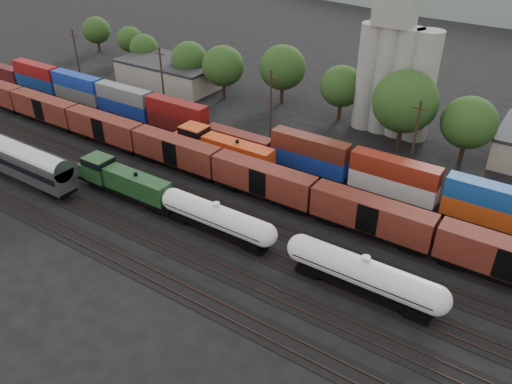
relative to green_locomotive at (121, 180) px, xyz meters
The scene contains 13 objects.
ground 19.83m from the green_locomotive, 14.74° to the left, with size 600.00×600.00×0.00m, color black.
tracks 19.82m from the green_locomotive, 14.74° to the left, with size 180.00×33.20×0.20m.
green_locomotive is the anchor object (origin of this frame).
tank_car_a 16.34m from the green_locomotive, ahead, with size 16.73×2.99×4.38m.
tank_car_b 35.27m from the green_locomotive, ahead, with size 17.72×3.17×4.64m.
passenger_coach 18.76m from the green_locomotive, 164.52° to the right, with size 26.07×3.21×5.92m.
orange_locomotive 15.94m from the green_locomotive, 70.19° to the left, with size 19.56×3.26×4.89m.
boxcar_string 19.32m from the green_locomotive, 31.19° to the left, with size 138.20×2.90×4.20m.
container_wall 32.41m from the green_locomotive, 38.10° to the left, with size 178.40×2.60×5.80m.
grain_silo 47.46m from the green_locomotive, 61.47° to the left, with size 13.40×5.00×29.00m.
industrial_sheds 47.72m from the green_locomotive, 57.51° to the left, with size 119.38×17.26×5.10m.
tree_band 49.86m from the green_locomotive, 55.34° to the left, with size 164.20×22.18×13.06m.
utility_poles 33.21m from the green_locomotive, 54.85° to the left, with size 122.20×0.36×12.00m.
Camera 1 is at (28.78, -43.81, 36.39)m, focal length 35.00 mm.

